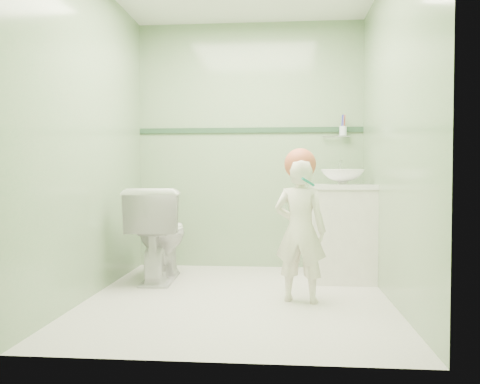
{
  "coord_description": "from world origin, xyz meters",
  "views": [
    {
      "loc": [
        0.32,
        -3.57,
        0.91
      ],
      "look_at": [
        0.0,
        0.15,
        0.78
      ],
      "focal_mm": 36.64,
      "sensor_mm": 36.0,
      "label": 1
    }
  ],
  "objects": [
    {
      "name": "ground",
      "position": [
        0.0,
        0.0,
        0.0
      ],
      "size": [
        2.5,
        2.5,
        0.0
      ],
      "primitive_type": "plane",
      "color": "beige",
      "rests_on": "ground"
    },
    {
      "name": "room_shell",
      "position": [
        0.0,
        0.0,
        1.2
      ],
      "size": [
        2.5,
        2.54,
        2.4
      ],
      "color": "#80AA79",
      "rests_on": "ground"
    },
    {
      "name": "trim_stripe",
      "position": [
        0.0,
        1.24,
        1.35
      ],
      "size": [
        2.2,
        0.02,
        0.05
      ],
      "primitive_type": "cube",
      "color": "#294A30",
      "rests_on": "room_shell"
    },
    {
      "name": "vanity",
      "position": [
        0.84,
        0.7,
        0.4
      ],
      "size": [
        0.52,
        0.5,
        0.8
      ],
      "primitive_type": "cube",
      "color": "white",
      "rests_on": "ground"
    },
    {
      "name": "counter",
      "position": [
        0.84,
        0.7,
        0.81
      ],
      "size": [
        0.54,
        0.52,
        0.04
      ],
      "primitive_type": "cube",
      "color": "white",
      "rests_on": "vanity"
    },
    {
      "name": "basin",
      "position": [
        0.84,
        0.7,
        0.89
      ],
      "size": [
        0.37,
        0.37,
        0.13
      ],
      "primitive_type": "imported",
      "color": "white",
      "rests_on": "counter"
    },
    {
      "name": "faucet",
      "position": [
        0.84,
        0.89,
        0.97
      ],
      "size": [
        0.03,
        0.13,
        0.18
      ],
      "color": "silver",
      "rests_on": "counter"
    },
    {
      "name": "cup_holder",
      "position": [
        0.89,
        1.18,
        1.33
      ],
      "size": [
        0.26,
        0.07,
        0.21
      ],
      "color": "silver",
      "rests_on": "room_shell"
    },
    {
      "name": "toilet",
      "position": [
        -0.74,
        0.56,
        0.4
      ],
      "size": [
        0.49,
        0.81,
        0.8
      ],
      "primitive_type": "imported",
      "rotation": [
        0.0,
        0.0,
        3.19
      ],
      "color": "white",
      "rests_on": "ground"
    },
    {
      "name": "toddler",
      "position": [
        0.45,
        -0.06,
        0.51
      ],
      "size": [
        0.42,
        0.33,
        1.02
      ],
      "primitive_type": "imported",
      "rotation": [
        0.0,
        0.0,
        2.91
      ],
      "color": "silver",
      "rests_on": "ground"
    },
    {
      "name": "hair_cap",
      "position": [
        0.45,
        -0.04,
        0.99
      ],
      "size": [
        0.23,
        0.23,
        0.23
      ],
      "primitive_type": "sphere",
      "color": "#C05B3A",
      "rests_on": "toddler"
    },
    {
      "name": "teal_toothbrush",
      "position": [
        0.49,
        -0.2,
        0.87
      ],
      "size": [
        0.11,
        0.14,
        0.08
      ],
      "color": "#0E896B",
      "rests_on": "toddler"
    }
  ]
}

